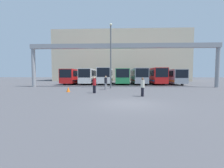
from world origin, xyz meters
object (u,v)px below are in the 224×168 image
bus_slot_4 (138,75)px  lamp_post (111,54)px  bus_slot_1 (90,75)px  pedestrian_near_center (94,84)px  bus_slot_5 (154,75)px  pedestrian_mid_left (143,86)px  bus_slot_6 (171,76)px  pedestrian_near_right (106,82)px  bus_slot_3 (122,76)px  traffic_cone (68,89)px  bus_slot_2 (106,75)px  bus_slot_0 (74,76)px

bus_slot_4 → lamp_post: 12.31m
bus_slot_1 → pedestrian_near_center: (3.61, -16.08, -0.87)m
bus_slot_4 → bus_slot_5: size_ratio=0.99×
bus_slot_4 → lamp_post: size_ratio=1.17×
bus_slot_5 → lamp_post: (-8.82, -10.71, 3.12)m
pedestrian_mid_left → bus_slot_6: bearing=-44.3°
bus_slot_1 → lamp_post: size_ratio=1.12×
pedestrian_near_right → bus_slot_1: bearing=59.3°
bus_slot_5 → pedestrian_mid_left: bus_slot_5 is taller
bus_slot_1 → bus_slot_3: 6.96m
traffic_cone → lamp_post: size_ratio=0.07×
bus_slot_6 → bus_slot_2: bearing=-179.6°
bus_slot_0 → lamp_post: lamp_post is taller
bus_slot_6 → traffic_cone: size_ratio=17.11×
bus_slot_6 → pedestrian_near_right: 17.88m
pedestrian_near_right → pedestrian_near_center: bearing=-154.5°
bus_slot_5 → traffic_cone: 20.61m
bus_slot_4 → pedestrian_mid_left: bearing=-96.2°
bus_slot_2 → pedestrian_mid_left: bearing=-75.0°
bus_slot_4 → bus_slot_0: bearing=-179.7°
bus_slot_6 → pedestrian_mid_left: size_ratio=6.13×
bus_slot_0 → bus_slot_6: bus_slot_0 is taller
pedestrian_near_center → lamp_post: 7.16m
bus_slot_5 → pedestrian_mid_left: size_ratio=6.40×
bus_slot_4 → bus_slot_5: (3.48, 0.08, 0.02)m
bus_slot_2 → traffic_cone: bearing=-101.3°
bus_slot_2 → traffic_cone: (-3.04, -15.20, -1.61)m
bus_slot_4 → pedestrian_mid_left: size_ratio=6.31×
bus_slot_1 → pedestrian_near_center: bearing=-77.4°
bus_slot_3 → bus_slot_6: 10.44m
pedestrian_mid_left → pedestrian_near_center: 5.29m
bus_slot_5 → bus_slot_6: (3.48, -0.23, -0.16)m
bus_slot_4 → bus_slot_2: bearing=-178.0°
pedestrian_near_center → traffic_cone: pedestrian_near_center is taller
bus_slot_0 → lamp_post: bearing=-50.9°
bus_slot_2 → pedestrian_near_center: (0.13, -16.10, -0.98)m
bus_slot_3 → traffic_cone: 16.45m
bus_slot_0 → traffic_cone: 15.92m
bus_slot_3 → bus_slot_5: bearing=4.1°
bus_slot_1 → pedestrian_near_right: bearing=-69.8°
pedestrian_near_center → traffic_cone: bearing=-169.3°
bus_slot_1 → pedestrian_near_right: bus_slot_1 is taller
pedestrian_near_right → bus_slot_4: bearing=13.8°
bus_slot_2 → bus_slot_4: (6.96, 0.24, -0.07)m
bus_slot_1 → bus_slot_2: bus_slot_2 is taller
pedestrian_near_center → lamp_post: size_ratio=0.19×
pedestrian_near_center → bus_slot_0: bearing=140.0°
bus_slot_4 → pedestrian_mid_left: (-2.03, -18.59, -0.94)m
bus_slot_3 → pedestrian_mid_left: bus_slot_3 is taller
pedestrian_near_right → bus_slot_3: bearing=27.7°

